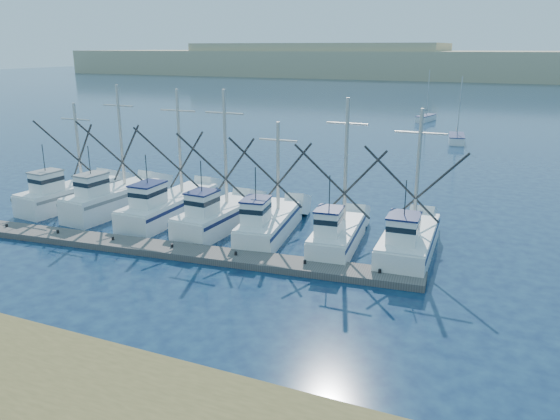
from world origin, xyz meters
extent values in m
plane|color=#0D1B39|center=(0.00, 0.00, 0.00)|extent=(500.00, 500.00, 0.00)
cube|color=#5C5753|center=(-8.73, 6.61, 0.19)|extent=(28.74, 4.59, 0.38)
cube|color=tan|center=(0.00, 210.00, 5.00)|extent=(360.00, 60.00, 10.00)
cube|color=white|center=(-21.40, 11.85, 0.76)|extent=(3.25, 8.17, 1.52)
cube|color=white|center=(-21.40, 9.81, 2.27)|extent=(1.61, 2.08, 1.50)
cylinder|color=#B7B2A8|center=(-21.40, 13.21, 4.54)|extent=(0.22, 0.22, 6.04)
cube|color=white|center=(-17.27, 11.82, 0.85)|extent=(2.95, 8.07, 1.70)
cube|color=white|center=(-17.27, 9.80, 2.45)|extent=(1.50, 2.03, 1.50)
cylinder|color=#B7B2A8|center=(-17.27, 13.18, 5.35)|extent=(0.22, 0.22, 7.30)
cube|color=white|center=(-12.85, 12.45, 0.70)|extent=(2.68, 9.20, 1.40)
cube|color=white|center=(-12.85, 10.11, 2.15)|extent=(1.52, 2.26, 1.50)
cylinder|color=#B7B2A8|center=(-12.85, 14.02, 5.09)|extent=(0.22, 0.22, 7.37)
cube|color=white|center=(-8.44, 11.48, 0.72)|extent=(2.88, 7.35, 1.44)
cube|color=white|center=(-8.44, 9.63, 2.19)|extent=(1.54, 1.84, 1.50)
cylinder|color=#B7B2A8|center=(-8.44, 12.72, 5.20)|extent=(0.22, 0.22, 7.54)
cube|color=white|center=(-4.82, 11.72, 0.67)|extent=(3.45, 7.96, 1.34)
cube|color=white|center=(-4.82, 9.75, 2.09)|extent=(1.63, 2.06, 1.50)
cylinder|color=#B7B2A8|center=(-4.82, 13.04, 4.20)|extent=(0.22, 0.22, 5.72)
cube|color=white|center=(-0.20, 11.32, 0.66)|extent=(2.97, 7.10, 1.33)
cube|color=white|center=(-0.20, 9.55, 2.08)|extent=(1.48, 1.81, 1.50)
cylinder|color=#B7B2A8|center=(-0.20, 12.50, 5.04)|extent=(0.22, 0.22, 7.43)
cube|color=white|center=(3.90, 11.80, 0.70)|extent=(3.05, 7.98, 1.41)
cube|color=white|center=(3.90, 9.79, 2.16)|extent=(1.64, 1.99, 1.50)
cylinder|color=#B7B2A8|center=(3.90, 13.14, 4.83)|extent=(0.22, 0.22, 6.85)
cube|color=white|center=(1.99, 53.18, 0.45)|extent=(2.48, 5.57, 0.90)
cylinder|color=#B7B2A8|center=(1.99, 53.48, 4.50)|extent=(0.12, 0.12, 7.20)
cube|color=white|center=(-4.91, 72.57, 0.45)|extent=(2.58, 5.45, 0.90)
cylinder|color=#B7B2A8|center=(-4.91, 72.87, 4.50)|extent=(0.12, 0.12, 7.20)
camera|label=1|loc=(8.88, -18.09, 11.52)|focal=35.00mm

